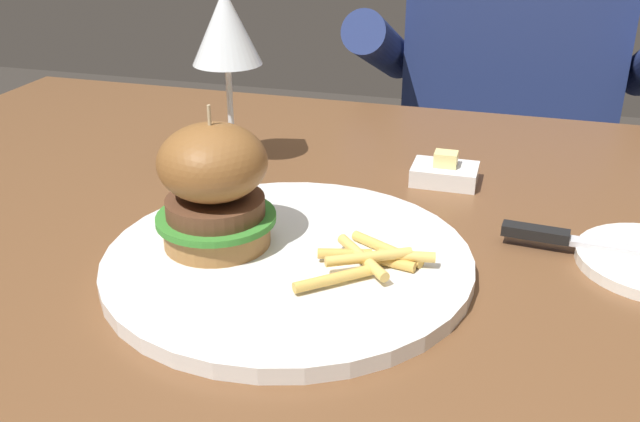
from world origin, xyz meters
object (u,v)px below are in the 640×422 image
object	(u,v)px
wine_glass	(226,32)
butter_dish	(445,173)
burger_sandwich	(214,186)
diner_person	(502,162)
table_knife	(597,244)
main_plate	(288,261)

from	to	relation	value
wine_glass	butter_dish	xyz separation A→B (m)	(0.25, 0.01, -0.14)
burger_sandwich	diner_person	bearing A→B (deg)	74.16
burger_sandwich	wine_glass	world-z (taller)	wine_glass
burger_sandwich	diner_person	world-z (taller)	diner_person
wine_glass	butter_dish	bearing A→B (deg)	3.18
table_knife	burger_sandwich	bearing A→B (deg)	-163.89
burger_sandwich	table_knife	world-z (taller)	burger_sandwich
main_plate	butter_dish	bearing A→B (deg)	65.37
main_plate	diner_person	xyz separation A→B (m)	(0.16, 0.79, -0.18)
butter_dish	table_knife	bearing A→B (deg)	-41.56
wine_glass	butter_dish	world-z (taller)	wine_glass
main_plate	table_knife	bearing A→B (deg)	20.34
burger_sandwich	diner_person	xyz separation A→B (m)	(0.22, 0.78, -0.25)
butter_dish	diner_person	xyz separation A→B (m)	(0.05, 0.56, -0.19)
table_knife	butter_dish	xyz separation A→B (m)	(-0.15, 0.14, -0.00)
main_plate	butter_dish	distance (m)	0.25
main_plate	diner_person	bearing A→B (deg)	78.79
butter_dish	diner_person	size ratio (longest dim) A/B	0.06
burger_sandwich	wine_glass	size ratio (longest dim) A/B	0.63
main_plate	butter_dish	xyz separation A→B (m)	(0.11, 0.23, 0.00)
burger_sandwich	table_knife	size ratio (longest dim) A/B	0.61
wine_glass	table_knife	distance (m)	0.44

